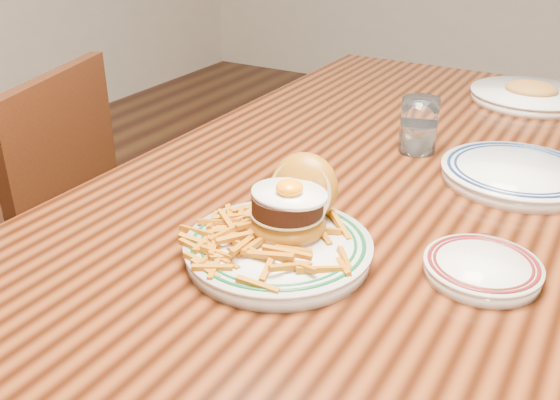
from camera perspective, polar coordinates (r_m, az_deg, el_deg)
The scene contains 7 objects.
table at distance 1.27m, azimuth 8.46°, elevation -0.32°, with size 0.85×1.60×0.75m.
chair_left at distance 1.60m, azimuth -21.68°, elevation -3.59°, with size 0.52×0.52×0.89m.
main_plate at distance 0.91m, azimuth 0.26°, elevation -2.85°, with size 0.27×0.29×0.13m.
side_plate at distance 0.91m, azimuth 18.03°, elevation -5.88°, with size 0.16×0.17×0.02m.
rear_plate at distance 1.22m, azimuth 20.85°, elevation 2.33°, with size 0.27×0.27×0.03m.
water_glass at distance 1.29m, azimuth 12.55°, elevation 6.40°, with size 0.07×0.07×0.11m.
far_plate at distance 1.71m, azimuth 21.91°, elevation 8.89°, with size 0.29×0.29×0.05m.
Camera 1 is at (0.40, -1.06, 1.23)m, focal length 40.00 mm.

